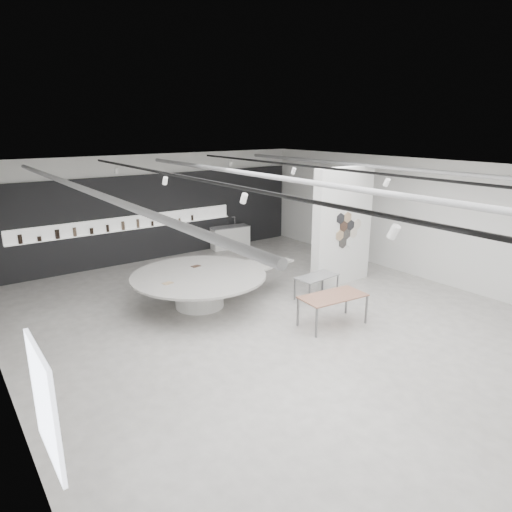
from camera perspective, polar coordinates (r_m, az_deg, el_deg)
room at (r=11.06m, az=1.68°, el=1.81°), size 12.02×14.02×3.82m
back_wall_display at (r=17.06m, az=-12.72°, el=4.72°), size 11.80×0.27×3.10m
partition_column at (r=14.20m, az=10.75°, el=3.63°), size 2.20×0.38×3.60m
display_island at (r=12.52m, az=-6.80°, el=-3.59°), size 5.10×4.26×0.93m
sample_table_wood at (r=11.39m, az=9.60°, el=-5.17°), size 1.72×0.98×0.77m
sample_table_stone at (r=13.13m, az=7.61°, el=-2.72°), size 1.31×0.74×0.65m
kitchen_counter at (r=18.36m, az=-3.26°, el=2.38°), size 1.63×0.82×1.23m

